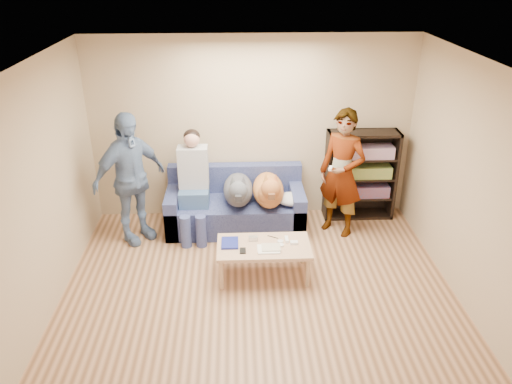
{
  "coord_description": "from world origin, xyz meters",
  "views": [
    {
      "loc": [
        -0.23,
        -4.16,
        3.53
      ],
      "look_at": [
        0.0,
        1.2,
        0.95
      ],
      "focal_mm": 35.0,
      "sensor_mm": 36.0,
      "label": 1
    }
  ],
  "objects_px": {
    "sofa": "(236,208)",
    "dog_tan": "(269,190)",
    "person_standing_right": "(342,173)",
    "dog_gray": "(238,190)",
    "coffee_table": "(264,249)",
    "bookshelf": "(360,173)",
    "person_standing_left": "(130,179)",
    "notebook_blue": "(230,243)",
    "person_seated": "(193,180)",
    "camera_silver": "(253,238)"
  },
  "relations": [
    {
      "from": "sofa",
      "to": "dog_tan",
      "type": "height_order",
      "value": "dog_tan"
    },
    {
      "from": "person_standing_right",
      "to": "dog_gray",
      "type": "bearing_deg",
      "value": -142.83
    },
    {
      "from": "dog_tan",
      "to": "coffee_table",
      "type": "height_order",
      "value": "dog_tan"
    },
    {
      "from": "dog_gray",
      "to": "coffee_table",
      "type": "height_order",
      "value": "dog_gray"
    },
    {
      "from": "bookshelf",
      "to": "sofa",
      "type": "bearing_deg",
      "value": -172.6
    },
    {
      "from": "person_standing_left",
      "to": "notebook_blue",
      "type": "height_order",
      "value": "person_standing_left"
    },
    {
      "from": "sofa",
      "to": "dog_gray",
      "type": "height_order",
      "value": "dog_gray"
    },
    {
      "from": "bookshelf",
      "to": "coffee_table",
      "type": "bearing_deg",
      "value": -134.84
    },
    {
      "from": "person_standing_right",
      "to": "sofa",
      "type": "relative_size",
      "value": 0.92
    },
    {
      "from": "person_seated",
      "to": "bookshelf",
      "type": "height_order",
      "value": "person_seated"
    },
    {
      "from": "bookshelf",
      "to": "camera_silver",
      "type": "bearing_deg",
      "value": -139.48
    },
    {
      "from": "person_standing_right",
      "to": "person_seated",
      "type": "xyz_separation_m",
      "value": [
        -1.99,
        0.09,
        -0.1
      ]
    },
    {
      "from": "notebook_blue",
      "to": "camera_silver",
      "type": "xyz_separation_m",
      "value": [
        0.28,
        0.07,
        0.01
      ]
    },
    {
      "from": "notebook_blue",
      "to": "dog_tan",
      "type": "xyz_separation_m",
      "value": [
        0.53,
        0.99,
        0.21
      ]
    },
    {
      "from": "dog_gray",
      "to": "dog_tan",
      "type": "bearing_deg",
      "value": -4.73
    },
    {
      "from": "notebook_blue",
      "to": "sofa",
      "type": "height_order",
      "value": "sofa"
    },
    {
      "from": "notebook_blue",
      "to": "dog_gray",
      "type": "xyz_separation_m",
      "value": [
        0.11,
        1.03,
        0.2
      ]
    },
    {
      "from": "person_standing_left",
      "to": "camera_silver",
      "type": "height_order",
      "value": "person_standing_left"
    },
    {
      "from": "person_seated",
      "to": "dog_gray",
      "type": "height_order",
      "value": "person_seated"
    },
    {
      "from": "person_standing_left",
      "to": "bookshelf",
      "type": "relative_size",
      "value": 1.37
    },
    {
      "from": "camera_silver",
      "to": "coffee_table",
      "type": "height_order",
      "value": "camera_silver"
    },
    {
      "from": "person_standing_left",
      "to": "dog_gray",
      "type": "xyz_separation_m",
      "value": [
        1.4,
        0.14,
        -0.26
      ]
    },
    {
      "from": "person_standing_left",
      "to": "dog_tan",
      "type": "relative_size",
      "value": 1.52
    },
    {
      "from": "person_standing_right",
      "to": "camera_silver",
      "type": "xyz_separation_m",
      "value": [
        -1.22,
        -0.91,
        -0.43
      ]
    },
    {
      "from": "dog_tan",
      "to": "coffee_table",
      "type": "xyz_separation_m",
      "value": [
        -0.13,
        -1.04,
        -0.27
      ]
    },
    {
      "from": "person_standing_right",
      "to": "coffee_table",
      "type": "distance_m",
      "value": 1.59
    },
    {
      "from": "camera_silver",
      "to": "person_seated",
      "type": "height_order",
      "value": "person_seated"
    },
    {
      "from": "notebook_blue",
      "to": "coffee_table",
      "type": "relative_size",
      "value": 0.24
    },
    {
      "from": "person_standing_left",
      "to": "camera_silver",
      "type": "distance_m",
      "value": 1.82
    },
    {
      "from": "person_standing_left",
      "to": "person_seated",
      "type": "height_order",
      "value": "person_standing_left"
    },
    {
      "from": "dog_tan",
      "to": "person_standing_right",
      "type": "bearing_deg",
      "value": -1.02
    },
    {
      "from": "notebook_blue",
      "to": "person_seated",
      "type": "relative_size",
      "value": 0.18
    },
    {
      "from": "coffee_table",
      "to": "bookshelf",
      "type": "distance_m",
      "value": 2.11
    },
    {
      "from": "notebook_blue",
      "to": "sofa",
      "type": "distance_m",
      "value": 1.21
    },
    {
      "from": "person_standing_left",
      "to": "person_seated",
      "type": "bearing_deg",
      "value": -29.69
    },
    {
      "from": "person_seated",
      "to": "coffee_table",
      "type": "height_order",
      "value": "person_seated"
    },
    {
      "from": "notebook_blue",
      "to": "dog_gray",
      "type": "distance_m",
      "value": 1.05
    },
    {
      "from": "sofa",
      "to": "person_seated",
      "type": "bearing_deg",
      "value": -167.24
    },
    {
      "from": "sofa",
      "to": "dog_gray",
      "type": "distance_m",
      "value": 0.39
    },
    {
      "from": "notebook_blue",
      "to": "person_seated",
      "type": "bearing_deg",
      "value": 114.4
    },
    {
      "from": "sofa",
      "to": "bookshelf",
      "type": "bearing_deg",
      "value": 7.4
    },
    {
      "from": "person_standing_right",
      "to": "sofa",
      "type": "distance_m",
      "value": 1.56
    },
    {
      "from": "person_seated",
      "to": "dog_gray",
      "type": "bearing_deg",
      "value": -4.14
    },
    {
      "from": "person_standing_right",
      "to": "bookshelf",
      "type": "height_order",
      "value": "person_standing_right"
    },
    {
      "from": "person_standing_right",
      "to": "bookshelf",
      "type": "xyz_separation_m",
      "value": [
        0.37,
        0.46,
        -0.2
      ]
    },
    {
      "from": "camera_silver",
      "to": "person_standing_left",
      "type": "bearing_deg",
      "value": 152.46
    },
    {
      "from": "person_seated",
      "to": "person_standing_right",
      "type": "bearing_deg",
      "value": -2.73
    },
    {
      "from": "person_standing_left",
      "to": "coffee_table",
      "type": "xyz_separation_m",
      "value": [
        1.69,
        -0.94,
        -0.52
      ]
    },
    {
      "from": "bookshelf",
      "to": "person_standing_right",
      "type": "bearing_deg",
      "value": -129.35
    },
    {
      "from": "person_standing_left",
      "to": "sofa",
      "type": "distance_m",
      "value": 1.52
    }
  ]
}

